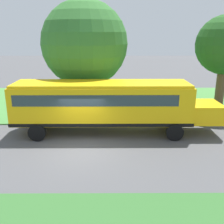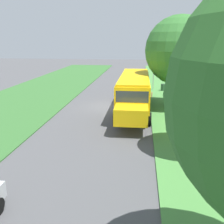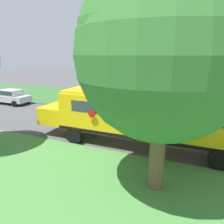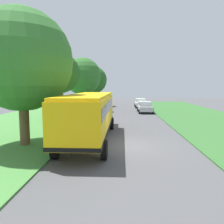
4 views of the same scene
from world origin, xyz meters
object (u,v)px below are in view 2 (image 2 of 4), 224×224
at_px(school_bus, 134,90).
at_px(trash_bin, 163,88).
at_px(oak_tree_roadside_mid, 218,64).
at_px(stop_sign, 153,76).
at_px(oak_tree_beside_bus, 182,49).

relative_size(school_bus, trash_bin, 13.80).
height_order(oak_tree_roadside_mid, stop_sign, oak_tree_roadside_mid).
height_order(school_bus, stop_sign, school_bus).
relative_size(oak_tree_beside_bus, stop_sign, 3.02).
distance_m(oak_tree_beside_bus, oak_tree_roadside_mid, 10.15).
height_order(school_bus, oak_tree_beside_bus, oak_tree_beside_bus).
bearing_deg(stop_sign, oak_tree_beside_bus, 102.74).
distance_m(oak_tree_beside_bus, trash_bin, 9.64).
xyz_separation_m(oak_tree_roadside_mid, trash_bin, (1.15, -18.42, -4.53)).
distance_m(school_bus, oak_tree_roadside_mid, 10.22).
height_order(oak_tree_beside_bus, oak_tree_roadside_mid, oak_tree_beside_bus).
height_order(stop_sign, trash_bin, stop_sign).
bearing_deg(oak_tree_beside_bus, oak_tree_roadside_mid, 92.18).
relative_size(oak_tree_roadside_mid, stop_sign, 2.65).
relative_size(oak_tree_beside_bus, trash_bin, 9.18).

